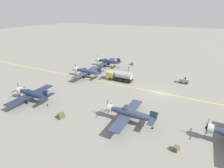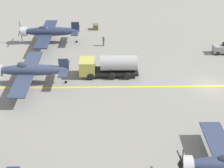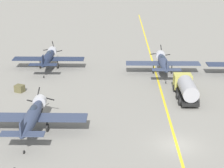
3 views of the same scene
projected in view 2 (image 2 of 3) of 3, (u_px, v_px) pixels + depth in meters
ground_plane at (208, 86)px, 40.89m from camera, size 400.00×400.00×0.00m
taxiway_stripe at (208, 86)px, 40.89m from camera, size 0.30×160.00×0.01m
airplane_far_right at (48, 32)px, 51.54m from camera, size 12.00×9.98×3.80m
airplane_far_center at (29, 70)px, 40.40m from camera, size 12.00×9.98×3.79m
fuel_tanker at (109, 66)px, 42.52m from camera, size 2.68×8.00×2.98m
tow_tractor at (222, 49)px, 48.76m from camera, size 1.57×2.60×1.79m
ground_crew_walking at (104, 40)px, 51.11m from camera, size 0.38×0.38×1.75m
supply_crate_by_tanker at (96, 27)px, 57.48m from camera, size 1.20×1.02×0.96m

